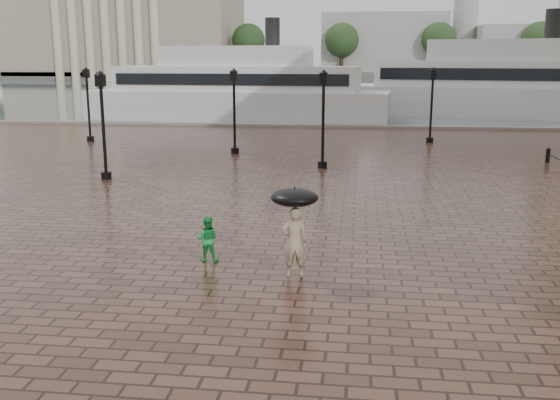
% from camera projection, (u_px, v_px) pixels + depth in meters
% --- Properties ---
extents(ground, '(300.00, 300.00, 0.00)m').
position_uv_depth(ground, '(175.00, 255.00, 16.24)').
color(ground, '#372219').
rests_on(ground, ground).
extents(harbour_water, '(240.00, 240.00, 0.00)m').
position_uv_depth(harbour_water, '(332.00, 90.00, 105.26)').
color(harbour_water, '#455054').
rests_on(harbour_water, ground).
extents(quay_edge, '(80.00, 0.60, 0.30)m').
position_uv_depth(quay_edge, '(297.00, 127.00, 47.20)').
color(quay_edge, slate).
rests_on(quay_edge, ground).
extents(far_shore, '(300.00, 60.00, 2.00)m').
position_uv_depth(far_shore, '(344.00, 74.00, 170.83)').
color(far_shore, '#4C4C47').
rests_on(far_shore, ground).
extents(museum, '(57.00, 32.50, 26.00)m').
position_uv_depth(museum, '(128.00, 24.00, 159.88)').
color(museum, gray).
rests_on(museum, ground).
extents(distant_skyline, '(102.50, 22.00, 33.00)m').
position_uv_depth(distant_skyline, '(539.00, 41.00, 153.36)').
color(distant_skyline, '#9C9A93').
rests_on(distant_skyline, ground).
extents(far_trees, '(188.00, 8.00, 13.50)m').
position_uv_depth(far_trees, '(342.00, 40.00, 147.69)').
color(far_trees, '#2D2119').
rests_on(far_trees, ground).
extents(street_lamps, '(21.44, 14.44, 4.40)m').
position_uv_depth(street_lamps, '(240.00, 111.00, 32.95)').
color(street_lamps, black).
rests_on(street_lamps, ground).
extents(adult_pedestrian, '(0.67, 0.50, 1.68)m').
position_uv_depth(adult_pedestrian, '(294.00, 242.00, 14.51)').
color(adult_pedestrian, tan).
rests_on(adult_pedestrian, ground).
extents(child_pedestrian, '(0.59, 0.47, 1.17)m').
position_uv_depth(child_pedestrian, '(207.00, 239.00, 15.64)').
color(child_pedestrian, green).
rests_on(child_pedestrian, ground).
extents(ferry_near, '(25.65, 8.02, 8.28)m').
position_uv_depth(ferry_near, '(238.00, 90.00, 52.23)').
color(ferry_near, silver).
rests_on(ferry_near, ground).
extents(ferry_far, '(28.54, 12.70, 9.10)m').
position_uv_depth(ferry_far, '(506.00, 86.00, 54.43)').
color(ferry_far, silver).
rests_on(ferry_far, ground).
extents(umbrella, '(1.10, 1.10, 1.14)m').
position_uv_depth(umbrella, '(295.00, 197.00, 14.27)').
color(umbrella, black).
rests_on(umbrella, ground).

